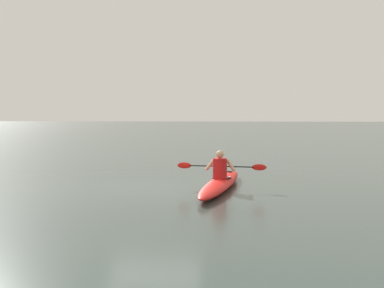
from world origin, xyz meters
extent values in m
plane|color=#384742|center=(0.00, 0.00, 0.00)|extent=(160.00, 160.00, 0.00)
ellipsoid|color=red|center=(-1.79, -0.14, 0.16)|extent=(1.50, 5.20, 0.32)
torus|color=black|center=(-1.82, -0.31, 0.30)|extent=(0.65, 0.65, 0.04)
cylinder|color=black|center=(-2.06, -1.67, 0.31)|extent=(0.18, 0.18, 0.02)
cylinder|color=red|center=(-1.78, -0.05, 0.59)|extent=(0.38, 0.38, 0.54)
sphere|color=tan|center=(-1.78, -0.05, 0.97)|extent=(0.21, 0.21, 0.21)
cylinder|color=black|center=(-1.81, -0.24, 0.62)|extent=(2.06, 0.39, 0.03)
ellipsoid|color=red|center=(-0.78, -0.42, 0.62)|extent=(0.40, 0.11, 0.17)
ellipsoid|color=red|center=(-2.83, -0.07, 0.62)|extent=(0.40, 0.11, 0.17)
cylinder|color=tan|center=(-1.50, -0.17, 0.66)|extent=(0.30, 0.20, 0.34)
cylinder|color=tan|center=(-2.07, -0.08, 0.66)|extent=(0.26, 0.24, 0.34)
camera|label=1|loc=(-1.77, 13.59, 2.17)|focal=47.39mm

